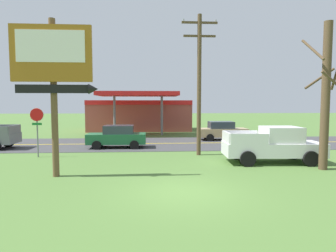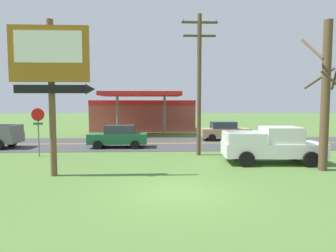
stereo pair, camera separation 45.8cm
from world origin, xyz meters
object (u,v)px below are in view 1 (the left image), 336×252
Objects in this scene: bare_tree at (326,94)px; car_green_near_lane at (117,136)px; motel_sign at (54,68)px; utility_pole at (199,80)px; stop_sign at (37,123)px; pickup_white_parked_on_lawn at (274,145)px; gas_station at (140,114)px; car_tan_mid_lane at (222,131)px.

car_green_near_lane is at bearing 144.10° from bare_tree.
motel_sign is 0.79× the size of utility_pole.
stop_sign is 0.70× the size of car_green_near_lane.
utility_pole is (9.76, 0.13, 2.62)m from stop_sign.
motel_sign is 11.67m from pickup_white_parked_on_lawn.
gas_station is 14.29m from car_green_near_lane.
pickup_white_parked_on_lawn is 10.86m from car_green_near_lane.
motel_sign reaches higher than gas_station.
car_green_near_lane is at bearing 148.17° from utility_pole.
utility_pole is 18.23m from gas_station.
pickup_white_parked_on_lawn is (10.78, 2.44, -3.75)m from motel_sign.
stop_sign is (-2.62, 4.98, -2.69)m from motel_sign.
stop_sign is 0.70× the size of car_tan_mid_lane.
car_green_near_lane is (-5.40, 3.35, -3.81)m from utility_pole.
car_tan_mid_lane is at bearing 91.57° from pickup_white_parked_on_lawn.
pickup_white_parked_on_lawn is at bearing -68.88° from gas_station.
car_tan_mid_lane is (-0.27, 10.02, -0.13)m from pickup_white_parked_on_lawn.
utility_pole reaches higher than pickup_white_parked_on_lawn.
utility_pole is 0.72× the size of gas_station.
stop_sign is 10.10m from utility_pole.
stop_sign is 0.42× the size of bare_tree.
pickup_white_parked_on_lawn is (13.40, -2.54, -1.06)m from stop_sign.
car_tan_mid_lane is (3.37, 7.35, -3.81)m from utility_pole.
utility_pole is 2.05× the size of car_green_near_lane.
car_green_near_lane is (-10.75, 7.78, -2.81)m from bare_tree.
bare_tree is at bearing -35.90° from car_green_near_lane.
stop_sign is at bearing 164.10° from bare_tree.
bare_tree is (12.49, 0.68, -1.07)m from motel_sign.
pickup_white_parked_on_lawn is at bearing -36.24° from utility_pole.
bare_tree is at bearing -15.90° from stop_sign.
car_green_near_lane is at bearing 78.38° from motel_sign.
pickup_white_parked_on_lawn is (7.81, -20.21, -0.98)m from gas_station.
bare_tree is 0.59× the size of gas_station.
utility_pole is at bearing 140.38° from bare_tree.
pickup_white_parked_on_lawn reaches higher than car_tan_mid_lane.
gas_station is (2.97, 22.65, -2.77)m from motel_sign.
stop_sign is 5.70m from car_green_near_lane.
car_tan_mid_lane is (8.77, 4.00, 0.00)m from car_green_near_lane.
motel_sign is 1.62× the size of car_green_near_lane.
utility_pole reaches higher than stop_sign.
stop_sign is at bearing -141.43° from car_green_near_lane.
motel_sign reaches higher than stop_sign.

